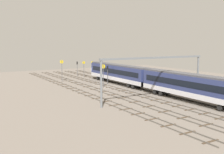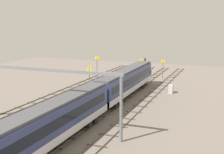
{
  "view_description": "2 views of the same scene",
  "coord_description": "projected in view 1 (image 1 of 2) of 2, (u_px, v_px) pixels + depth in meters",
  "views": [
    {
      "loc": [
        -54.89,
        31.01,
        10.25
      ],
      "look_at": [
        3.32,
        -3.18,
        1.7
      ],
      "focal_mm": 42.89,
      "sensor_mm": 36.0,
      "label": 1
    },
    {
      "loc": [
        -48.37,
        -21.44,
        13.49
      ],
      "look_at": [
        6.51,
        0.2,
        2.51
      ],
      "focal_mm": 48.36,
      "sensor_mm": 36.0,
      "label": 2
    }
  ],
  "objects": [
    {
      "name": "speed_sign_mid_trackside",
      "position": [
        103.0,
        72.0,
        61.8
      ],
      "size": [
        0.14,
        0.97,
        5.42
      ],
      "color": "#4C4C51",
      "rests_on": "ground"
    },
    {
      "name": "overhead_gantry",
      "position": [
        155.0,
        66.0,
        47.5
      ],
      "size": [
        0.4,
        22.43,
        7.89
      ],
      "color": "slate",
      "rests_on": "ground"
    },
    {
      "name": "track_with_train",
      "position": [
        123.0,
        85.0,
        65.96
      ],
      "size": [
        77.1,
        2.4,
        0.16
      ],
      "color": "#59544C",
      "rests_on": "ground"
    },
    {
      "name": "track_far_background",
      "position": [
        74.0,
        89.0,
        59.54
      ],
      "size": [
        77.1,
        2.4,
        0.16
      ],
      "color": "#59544C",
      "rests_on": "ground"
    },
    {
      "name": "speed_sign_far_trackside",
      "position": [
        62.0,
        68.0,
        71.46
      ],
      "size": [
        0.14,
        0.92,
        5.78
      ],
      "color": "#4C4C51",
      "rests_on": "ground"
    },
    {
      "name": "train",
      "position": [
        146.0,
        79.0,
        57.63
      ],
      "size": [
        50.4,
        3.24,
        4.8
      ],
      "color": "navy",
      "rests_on": "ground"
    },
    {
      "name": "ground_plane",
      "position": [
        108.0,
        86.0,
        63.82
      ],
      "size": [
        93.1,
        93.1,
        0.0
      ],
      "primitive_type": "plane",
      "color": "slate"
    },
    {
      "name": "speed_sign_near_foreground",
      "position": [
        84.0,
        67.0,
        80.51
      ],
      "size": [
        0.14,
        0.84,
        4.87
      ],
      "color": "#4C4C51",
      "rests_on": "ground"
    },
    {
      "name": "track_near_foreground",
      "position": [
        137.0,
        83.0,
        68.1
      ],
      "size": [
        77.1,
        2.4,
        0.16
      ],
      "color": "#59544C",
      "rests_on": "ground"
    },
    {
      "name": "speed_sign_distant_end",
      "position": [
        92.0,
        66.0,
        85.47
      ],
      "size": [
        0.14,
        0.82,
        4.58
      ],
      "color": "#4C4C51",
      "rests_on": "ground"
    },
    {
      "name": "signal_light_trackside_approach",
      "position": [
        77.0,
        67.0,
        84.21
      ],
      "size": [
        0.31,
        0.32,
        4.51
      ],
      "color": "#4C4C51",
      "rests_on": "ground"
    },
    {
      "name": "track_second_far",
      "position": [
        92.0,
        88.0,
        61.68
      ],
      "size": [
        77.1,
        2.4,
        0.16
      ],
      "color": "#59544C",
      "rests_on": "ground"
    },
    {
      "name": "relay_cabinet",
      "position": [
        129.0,
        77.0,
        75.97
      ],
      "size": [
        1.14,
        0.77,
        1.57
      ],
      "color": "#B2B7BC",
      "rests_on": "ground"
    },
    {
      "name": "signal_light_trackside_departure",
      "position": [
        108.0,
        72.0,
        67.47
      ],
      "size": [
        0.31,
        0.32,
        4.58
      ],
      "color": "#4C4C51",
      "rests_on": "ground"
    },
    {
      "name": "track_middle",
      "position": [
        108.0,
        86.0,
        63.82
      ],
      "size": [
        77.1,
        2.4,
        0.16
      ],
      "color": "#59544C",
      "rests_on": "ground"
    }
  ]
}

